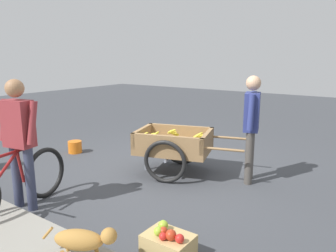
{
  "coord_description": "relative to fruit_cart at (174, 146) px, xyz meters",
  "views": [
    {
      "loc": [
        -2.89,
        4.02,
        1.81
      ],
      "look_at": [
        -0.06,
        -0.02,
        0.75
      ],
      "focal_mm": 35.02,
      "sensor_mm": 36.0,
      "label": 1
    }
  ],
  "objects": [
    {
      "name": "mixed_fruit_crate",
      "position": [
        -1.19,
        1.86,
        -0.31
      ],
      "size": [
        0.44,
        0.32,
        0.32
      ],
      "color": "tan",
      "rests_on": "ground"
    },
    {
      "name": "plastic_bucket",
      "position": [
        2.16,
        0.16,
        -0.33
      ],
      "size": [
        0.26,
        0.26,
        0.22
      ],
      "primitive_type": "cylinder",
      "color": "orange",
      "rests_on": "ground"
    },
    {
      "name": "cyclist_person",
      "position": [
        0.8,
        2.04,
        0.49
      ],
      "size": [
        0.51,
        0.26,
        1.56
      ],
      "color": "#333851",
      "rests_on": "ground"
    },
    {
      "name": "ground_plane",
      "position": [
        0.15,
        0.05,
        -0.44
      ],
      "size": [
        24.0,
        24.0,
        0.0
      ],
      "primitive_type": "plane",
      "color": "#3D3F44"
    },
    {
      "name": "vendor_person",
      "position": [
        -1.09,
        -0.34,
        0.48
      ],
      "size": [
        0.29,
        0.54,
        1.54
      ],
      "color": "#4C4742",
      "rests_on": "ground"
    },
    {
      "name": "fruit_cart",
      "position": [
        0.0,
        0.0,
        0.0
      ],
      "size": [
        1.8,
        1.21,
        0.72
      ],
      "color": "#937047",
      "rests_on": "ground"
    },
    {
      "name": "dog",
      "position": [
        -0.69,
        2.41,
        -0.17
      ],
      "size": [
        0.62,
        0.37,
        0.4
      ],
      "color": "#AD7A38",
      "rests_on": "ground"
    },
    {
      "name": "bicycle",
      "position": [
        0.77,
        2.19,
        -0.09
      ],
      "size": [
        0.5,
        1.64,
        0.85
      ],
      "color": "black",
      "rests_on": "ground"
    }
  ]
}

